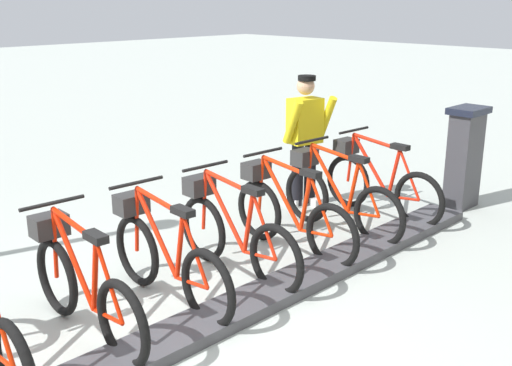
% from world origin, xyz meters
% --- Properties ---
extents(ground_plane, '(60.00, 60.00, 0.00)m').
position_xyz_m(ground_plane, '(0.00, 0.00, 0.00)').
color(ground_plane, '#B3BCB3').
extents(dock_rail_base, '(0.44, 8.78, 0.10)m').
position_xyz_m(dock_rail_base, '(0.00, 0.00, 0.05)').
color(dock_rail_base, '#47474C').
rests_on(dock_rail_base, ground).
extents(payment_kiosk, '(0.36, 0.52, 1.28)m').
position_xyz_m(payment_kiosk, '(0.05, -4.84, 0.67)').
color(payment_kiosk, '#38383D').
rests_on(payment_kiosk, ground).
extents(bike_docked_0, '(1.72, 0.54, 1.02)m').
position_xyz_m(bike_docked_0, '(0.62, -3.80, 0.43)').
color(bike_docked_0, black).
rests_on(bike_docked_0, ground).
extents(bike_docked_1, '(1.72, 0.54, 1.02)m').
position_xyz_m(bike_docked_1, '(0.62, -3.00, 0.43)').
color(bike_docked_1, black).
rests_on(bike_docked_1, ground).
extents(bike_docked_2, '(1.72, 0.54, 1.02)m').
position_xyz_m(bike_docked_2, '(0.62, -2.20, 0.43)').
color(bike_docked_2, black).
rests_on(bike_docked_2, ground).
extents(bike_docked_3, '(1.72, 0.54, 1.02)m').
position_xyz_m(bike_docked_3, '(0.62, -1.40, 0.43)').
color(bike_docked_3, black).
rests_on(bike_docked_3, ground).
extents(bike_docked_4, '(1.72, 0.54, 1.02)m').
position_xyz_m(bike_docked_4, '(0.62, -0.60, 0.43)').
color(bike_docked_4, black).
rests_on(bike_docked_4, ground).
extents(bike_docked_5, '(1.72, 0.54, 1.02)m').
position_xyz_m(bike_docked_5, '(0.62, 0.20, 0.43)').
color(bike_docked_5, black).
rests_on(bike_docked_5, ground).
extents(worker_near_rack, '(0.55, 0.68, 1.66)m').
position_xyz_m(worker_near_rack, '(1.50, -3.46, 0.91)').
color(worker_near_rack, white).
rests_on(worker_near_rack, ground).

